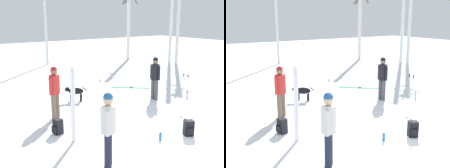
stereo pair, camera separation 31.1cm
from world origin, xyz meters
TOP-DOWN VIEW (x-y plane):
  - ground_plane at (0.00, 0.00)m, footprint 60.00×60.00m
  - person_0 at (-1.22, 3.10)m, footprint 0.46×0.34m
  - person_3 at (2.91, 2.79)m, footprint 0.34×0.52m
  - person_4 at (-1.51, -0.44)m, footprint 0.36×0.43m
  - dog at (0.16, 4.39)m, footprint 0.76×0.56m
  - ski_pair_planted_0 at (-1.57, 1.11)m, footprint 0.17×0.02m
  - ski_pair_lying_0 at (3.26, 4.78)m, footprint 1.48×1.37m
  - ski_poles_0 at (2.07, 0.53)m, footprint 0.07×0.27m
  - backpack_0 at (1.28, -0.35)m, footprint 0.32×0.34m
  - backpack_1 at (-1.70, 1.85)m, footprint 0.31×0.29m
  - water_bottle_0 at (0.40, -0.13)m, footprint 0.07×0.07m
  - water_bottle_1 at (4.18, 2.17)m, footprint 0.07×0.07m
  - birch_tree_3 at (2.57, 13.14)m, footprint 1.07×0.77m
  - birch_tree_4 at (8.49, 11.69)m, footprint 1.08×1.09m
  - birch_tree_5 at (10.00, 8.75)m, footprint 1.26×1.26m
  - birch_tree_6 at (10.13, 8.26)m, footprint 1.17×1.16m

SIDE VIEW (x-z plane):
  - ground_plane at x=0.00m, z-range 0.00..0.00m
  - ski_pair_lying_0 at x=3.26m, z-range -0.01..0.03m
  - water_bottle_0 at x=0.40m, z-range -0.01..0.22m
  - water_bottle_1 at x=4.18m, z-range -0.01..0.27m
  - backpack_0 at x=1.28m, z-range -0.01..0.43m
  - backpack_1 at x=-1.70m, z-range -0.01..0.43m
  - dog at x=0.16m, z-range 0.10..0.67m
  - ski_poles_0 at x=2.07m, z-range 0.05..1.58m
  - person_0 at x=-1.22m, z-range 0.12..1.84m
  - person_3 at x=2.91m, z-range 0.12..1.84m
  - person_4 at x=-1.51m, z-range 0.12..1.84m
  - ski_pair_planted_0 at x=-1.57m, z-range -0.01..2.03m
  - birch_tree_4 at x=8.49m, z-range -0.06..6.42m
  - birch_tree_6 at x=10.13m, z-range 0.06..6.96m
  - birch_tree_3 at x=2.57m, z-range 0.10..7.57m
  - birch_tree_5 at x=10.00m, z-range 0.17..7.84m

